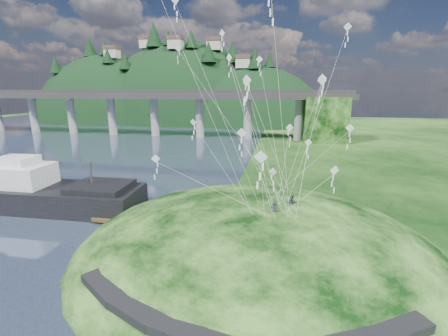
# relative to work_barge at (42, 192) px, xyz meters

# --- Properties ---
(ground) EXTENTS (320.00, 320.00, 0.00)m
(ground) POSITION_rel_work_barge_xyz_m (20.38, -7.68, -2.19)
(ground) COLOR black
(ground) RESTS_ON ground
(grass_hill) EXTENTS (36.00, 32.00, 13.00)m
(grass_hill) POSITION_rel_work_barge_xyz_m (28.38, -5.68, -3.69)
(grass_hill) COLOR black
(grass_hill) RESTS_ON ground
(footpath) EXTENTS (22.29, 5.84, 0.83)m
(footpath) POSITION_rel_work_barge_xyz_m (27.84, -17.43, -0.11)
(footpath) COLOR black
(footpath) RESTS_ON ground
(bridge) EXTENTS (160.00, 11.00, 15.00)m
(bridge) POSITION_rel_work_barge_xyz_m (-6.08, 62.38, 7.51)
(bridge) COLOR #2D2B2B
(bridge) RESTS_ON ground
(far_ridge) EXTENTS (153.00, 70.00, 94.50)m
(far_ridge) POSITION_rel_work_barge_xyz_m (-23.20, 114.49, -9.63)
(far_ridge) COLOR black
(far_ridge) RESTS_ON ground
(work_barge) EXTENTS (25.28, 7.79, 8.76)m
(work_barge) POSITION_rel_work_barge_xyz_m (0.00, 0.00, 0.00)
(work_barge) COLOR black
(work_barge) RESTS_ON ground
(wooden_dock) EXTENTS (15.82, 3.07, 1.12)m
(wooden_dock) POSITION_rel_work_barge_xyz_m (17.12, -2.45, -1.70)
(wooden_dock) COLOR #3E2F19
(wooden_dock) RESTS_ON ground
(kite_flyers) EXTENTS (2.29, 3.00, 1.92)m
(kite_flyers) POSITION_rel_work_barge_xyz_m (30.66, -6.18, 3.58)
(kite_flyers) COLOR #282A35
(kite_flyers) RESTS_ON ground
(kite_swarm) EXTENTS (18.98, 17.03, 18.85)m
(kite_swarm) POSITION_rel_work_barge_xyz_m (27.95, -2.90, 12.31)
(kite_swarm) COLOR white
(kite_swarm) RESTS_ON ground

